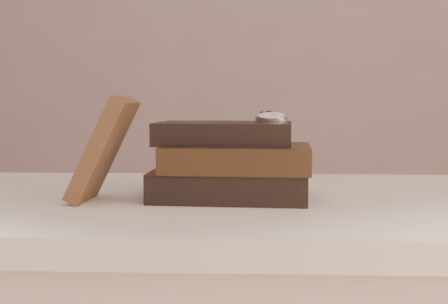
{
  "coord_description": "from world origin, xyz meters",
  "views": [
    {
      "loc": [
        0.08,
        -0.61,
        0.91
      ],
      "look_at": [
        0.04,
        0.34,
        0.82
      ],
      "focal_mm": 47.23,
      "sensor_mm": 36.0,
      "label": 1
    }
  ],
  "objects": [
    {
      "name": "table",
      "position": [
        0.0,
        0.35,
        0.66
      ],
      "size": [
        1.0,
        0.6,
        0.75
      ],
      "color": "silver",
      "rests_on": "ground"
    },
    {
      "name": "book_stack",
      "position": [
        0.05,
        0.34,
        0.81
      ],
      "size": [
        0.26,
        0.19,
        0.12
      ],
      "color": "black",
      "rests_on": "table"
    },
    {
      "name": "journal",
      "position": [
        -0.15,
        0.3,
        0.83
      ],
      "size": [
        0.1,
        0.11,
        0.17
      ],
      "primitive_type": "cube",
      "rotation": [
        0.0,
        0.46,
        -0.03
      ],
      "color": "#3F2718",
      "rests_on": "table"
    },
    {
      "name": "pocket_watch",
      "position": [
        0.11,
        0.32,
        0.88
      ],
      "size": [
        0.05,
        0.15,
        0.02
      ],
      "color": "silver",
      "rests_on": "book_stack"
    },
    {
      "name": "eyeglasses",
      "position": [
        -0.04,
        0.42,
        0.82
      ],
      "size": [
        0.11,
        0.13,
        0.05
      ],
      "color": "silver",
      "rests_on": "book_stack"
    }
  ]
}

